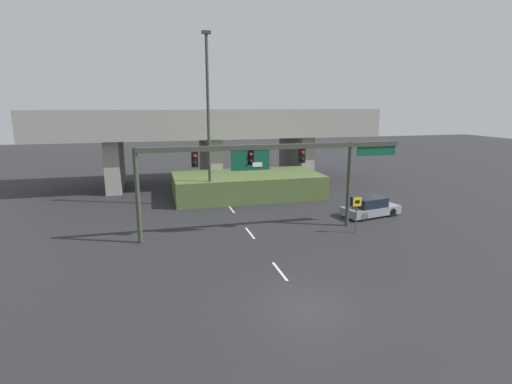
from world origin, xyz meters
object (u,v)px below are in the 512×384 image
(signal_gantry, at_px, (269,161))
(parked_sedan_near_right, at_px, (370,207))
(highway_light_pole_near, at_px, (208,118))
(speed_limit_sign, at_px, (357,209))

(signal_gantry, relative_size, parked_sedan_near_right, 3.70)
(highway_light_pole_near, bearing_deg, parked_sedan_near_right, -28.50)
(signal_gantry, height_order, speed_limit_sign, signal_gantry)
(speed_limit_sign, bearing_deg, highway_light_pole_near, 130.75)
(speed_limit_sign, xyz_separation_m, parked_sedan_near_right, (3.08, 3.46, -0.95))
(signal_gantry, xyz_separation_m, speed_limit_sign, (5.57, -1.64, -3.22))
(parked_sedan_near_right, bearing_deg, signal_gantry, -179.83)
(speed_limit_sign, bearing_deg, signal_gantry, 163.56)
(highway_light_pole_near, distance_m, parked_sedan_near_right, 14.57)
(signal_gantry, height_order, highway_light_pole_near, highway_light_pole_near)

